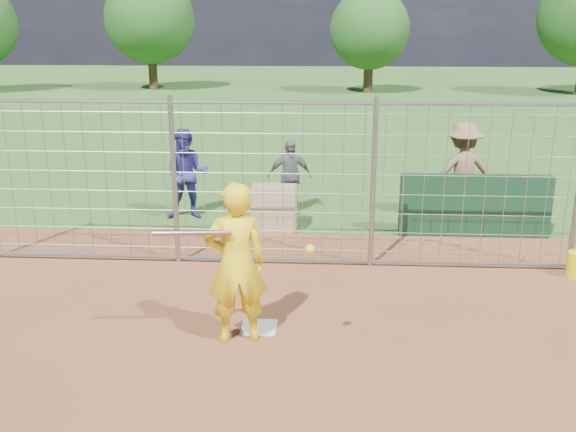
# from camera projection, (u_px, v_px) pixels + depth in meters

# --- Properties ---
(ground) EXTENTS (100.00, 100.00, 0.00)m
(ground) POSITION_uv_depth(u_px,v_px,m) (261.00, 321.00, 8.09)
(ground) COLOR #2D591E
(ground) RESTS_ON ground
(home_plate) EXTENTS (0.43, 0.43, 0.02)m
(home_plate) POSITION_uv_depth(u_px,v_px,m) (259.00, 327.00, 7.90)
(home_plate) COLOR silver
(home_plate) RESTS_ON ground
(dugout_wall) EXTENTS (2.60, 0.20, 1.10)m
(dugout_wall) POSITION_uv_depth(u_px,v_px,m) (475.00, 206.00, 11.18)
(dugout_wall) COLOR #11381E
(dugout_wall) RESTS_ON ground
(batter) EXTENTS (0.80, 0.62, 1.93)m
(batter) POSITION_uv_depth(u_px,v_px,m) (236.00, 264.00, 7.33)
(batter) COLOR yellow
(batter) RESTS_ON ground
(bystander_a) EXTENTS (0.90, 0.73, 1.73)m
(bystander_a) POSITION_uv_depth(u_px,v_px,m) (187.00, 174.00, 12.14)
(bystander_a) COLOR navy
(bystander_a) RESTS_ON ground
(bystander_b) EXTENTS (0.93, 0.55, 1.48)m
(bystander_b) POSITION_uv_depth(u_px,v_px,m) (290.00, 176.00, 12.50)
(bystander_b) COLOR slate
(bystander_b) RESTS_ON ground
(bystander_c) EXTENTS (1.32, 0.93, 1.87)m
(bystander_c) POSITION_uv_depth(u_px,v_px,m) (462.00, 172.00, 12.01)
(bystander_c) COLOR brown
(bystander_c) RESTS_ON ground
(equipment_bin) EXTENTS (0.81, 0.57, 0.80)m
(equipment_bin) POSITION_uv_depth(u_px,v_px,m) (274.00, 208.00, 11.59)
(equipment_bin) COLOR tan
(equipment_bin) RESTS_ON ground
(equipment_in_play) EXTENTS (1.79, 0.38, 0.15)m
(equipment_in_play) POSITION_uv_depth(u_px,v_px,m) (219.00, 237.00, 6.97)
(equipment_in_play) COLOR silver
(equipment_in_play) RESTS_ON ground
(backstop_fence) EXTENTS (9.08, 0.08, 2.60)m
(backstop_fence) POSITION_uv_depth(u_px,v_px,m) (273.00, 186.00, 9.64)
(backstop_fence) COLOR gray
(backstop_fence) RESTS_ON ground
(tree_line) EXTENTS (44.66, 6.72, 6.48)m
(tree_line) POSITION_uv_depth(u_px,v_px,m) (372.00, 21.00, 33.73)
(tree_line) COLOR #3F2B19
(tree_line) RESTS_ON ground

